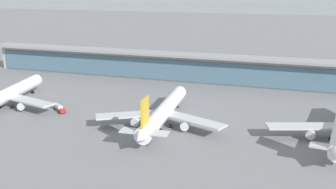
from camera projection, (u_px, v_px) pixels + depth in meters
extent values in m
plane|color=slate|center=(157.00, 123.00, 148.88)|extent=(1200.00, 1200.00, 0.00)
cylinder|color=white|center=(8.00, 94.00, 167.72)|extent=(14.99, 53.54, 5.63)
cone|color=white|center=(39.00, 79.00, 195.33)|extent=(6.33, 5.96, 5.52)
cube|color=black|center=(36.00, 78.00, 191.99)|extent=(4.57, 3.04, 0.68)
cube|color=#B7BABF|center=(30.00, 101.00, 161.70)|extent=(25.04, 12.59, 0.68)
cylinder|color=silver|center=(23.00, 106.00, 162.07)|extent=(3.78, 4.56, 3.11)
cylinder|color=black|center=(13.00, 107.00, 165.79)|extent=(1.39, 1.54, 1.36)
cylinder|color=black|center=(32.00, 92.00, 189.35)|extent=(1.39, 1.54, 1.36)
cylinder|color=white|center=(164.00, 111.00, 145.90)|extent=(9.37, 53.65, 5.63)
cone|color=white|center=(181.00, 91.00, 172.94)|extent=(5.86, 5.44, 5.52)
cone|color=white|center=(140.00, 137.00, 118.98)|extent=(5.49, 6.53, 5.07)
cube|color=black|center=(179.00, 91.00, 169.66)|extent=(4.38, 2.62, 0.68)
cube|color=#B7BABF|center=(129.00, 115.00, 144.44)|extent=(24.12, 17.52, 0.68)
cube|color=#B7BABF|center=(194.00, 120.00, 138.74)|extent=(24.83, 14.84, 0.68)
cylinder|color=silver|center=(136.00, 121.00, 143.75)|extent=(3.38, 4.29, 3.11)
cylinder|color=silver|center=(185.00, 125.00, 139.42)|extent=(3.38, 4.29, 3.11)
cube|color=gold|center=(145.00, 112.00, 121.75)|extent=(1.16, 6.83, 8.74)
cube|color=#B7BABF|center=(144.00, 132.00, 122.56)|extent=(15.79, 5.35, 0.49)
cylinder|color=black|center=(154.00, 124.00, 145.17)|extent=(1.26, 1.44, 1.36)
cylinder|color=black|center=(170.00, 126.00, 143.71)|extent=(1.26, 1.44, 1.36)
cylinder|color=black|center=(177.00, 106.00, 167.10)|extent=(1.26, 1.44, 1.36)
cube|color=#B7BABF|center=(303.00, 126.00, 132.77)|extent=(24.99, 13.50, 0.68)
cylinder|color=silver|center=(311.00, 134.00, 131.57)|extent=(3.63, 4.46, 3.11)
cylinder|color=black|center=(331.00, 139.00, 131.69)|extent=(1.34, 1.50, 1.36)
cube|color=#B21E1E|center=(63.00, 111.00, 159.23)|extent=(3.04, 3.12, 1.50)
cylinder|color=silver|center=(58.00, 106.00, 162.82)|extent=(5.75, 5.02, 2.10)
cylinder|color=black|center=(64.00, 111.00, 160.80)|extent=(0.89, 0.76, 0.90)
cylinder|color=black|center=(59.00, 112.00, 159.57)|extent=(0.89, 0.76, 0.90)
cylinder|color=black|center=(59.00, 108.00, 165.28)|extent=(0.89, 0.76, 0.90)
cylinder|color=black|center=(54.00, 109.00, 164.05)|extent=(0.89, 0.76, 0.90)
cube|color=gray|center=(160.00, 132.00, 137.11)|extent=(2.79, 3.16, 0.90)
cube|color=black|center=(161.00, 130.00, 137.07)|extent=(0.97, 0.97, 0.70)
cylinder|color=black|center=(159.00, 134.00, 136.11)|extent=(0.73, 0.91, 0.90)
cylinder|color=black|center=(157.00, 133.00, 137.18)|extent=(0.73, 0.91, 0.90)
cylinder|color=black|center=(163.00, 133.00, 137.28)|extent=(0.73, 0.91, 0.90)
cylinder|color=black|center=(161.00, 132.00, 138.36)|extent=(0.73, 0.91, 0.90)
cube|color=#B2ADA3|center=(200.00, 69.00, 209.92)|extent=(250.35, 8.00, 14.00)
cube|color=slate|center=(199.00, 72.00, 206.18)|extent=(245.35, 0.50, 11.20)
cube|color=gray|center=(200.00, 56.00, 206.04)|extent=(255.36, 12.80, 1.20)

